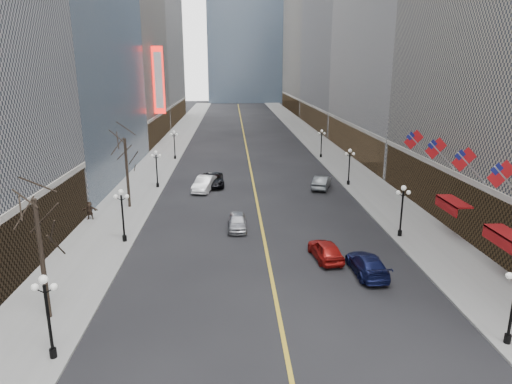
{
  "coord_description": "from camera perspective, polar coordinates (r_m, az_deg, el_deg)",
  "views": [
    {
      "loc": [
        -2.66,
        -6.5,
        14.27
      ],
      "look_at": [
        -1.42,
        16.7,
        7.92
      ],
      "focal_mm": 32.0,
      "sensor_mm": 36.0,
      "label": 1
    }
  ],
  "objects": [
    {
      "name": "tree_west_far",
      "position": [
        48.42,
        -16.01,
        5.15
      ],
      "size": [
        3.6,
        3.6,
        7.92
      ],
      "color": "#2D231C",
      "rests_on": "sidewalk_west"
    },
    {
      "name": "streetlamp_west_1",
      "position": [
        39.31,
        -16.37,
        -2.16
      ],
      "size": [
        1.26,
        0.44,
        4.52
      ],
      "color": "black",
      "rests_on": "sidewalk_west"
    },
    {
      "name": "car_sb_far",
      "position": [
        56.0,
        8.21,
        1.22
      ],
      "size": [
        3.24,
        5.15,
        1.6
      ],
      "primitive_type": "imported",
      "rotation": [
        0.0,
        0.0,
        2.8
      ],
      "color": "#4D5255",
      "rests_on": "ground"
    },
    {
      "name": "sidewalk_east",
      "position": [
        79.57,
        9.12,
        4.82
      ],
      "size": [
        6.0,
        230.0,
        0.15
      ],
      "primitive_type": "cube",
      "color": "gray",
      "rests_on": "ground"
    },
    {
      "name": "tree_west_near",
      "position": [
        27.97,
        -25.74,
        -2.96
      ],
      "size": [
        3.6,
        3.6,
        7.92
      ],
      "color": "#2D231C",
      "rests_on": "sidewalk_west"
    },
    {
      "name": "ped_west_far",
      "position": [
        46.61,
        -20.07,
        -2.17
      ],
      "size": [
        1.64,
        0.51,
        1.75
      ],
      "primitive_type": "imported",
      "rotation": [
        0.0,
        0.0,
        0.03
      ],
      "color": "#32251B",
      "rests_on": "sidewalk_west"
    },
    {
      "name": "bldg_east_c",
      "position": [
        117.53,
        13.86,
        19.72
      ],
      "size": [
        26.6,
        40.6,
        48.8
      ],
      "color": "gray",
      "rests_on": "ground"
    },
    {
      "name": "flag_2",
      "position": [
        34.41,
        28.53,
        1.7
      ],
      "size": [
        2.87,
        0.12,
        2.87
      ],
      "color": "#B2B2B7",
      "rests_on": "ground"
    },
    {
      "name": "car_sb_near",
      "position": [
        33.82,
        13.74,
        -8.76
      ],
      "size": [
        2.27,
        5.19,
        1.48
      ],
      "primitive_type": "imported",
      "rotation": [
        0.0,
        0.0,
        3.18
      ],
      "color": "#121743",
      "rests_on": "ground"
    },
    {
      "name": "car_nb_far",
      "position": [
        56.95,
        -5.38,
        1.53
      ],
      "size": [
        2.91,
        5.8,
        1.57
      ],
      "primitive_type": "imported",
      "rotation": [
        0.0,
        0.0,
        0.05
      ],
      "color": "black",
      "rests_on": "ground"
    },
    {
      "name": "lane_line",
      "position": [
        87.71,
        -1.28,
        5.93
      ],
      "size": [
        0.25,
        200.0,
        0.02
      ],
      "primitive_type": "cube",
      "color": "gold",
      "rests_on": "ground"
    },
    {
      "name": "streetlamp_west_0",
      "position": [
        25.16,
        -24.65,
        -13.08
      ],
      "size": [
        1.26,
        0.44,
        4.52
      ],
      "color": "black",
      "rests_on": "sidewalk_west"
    },
    {
      "name": "car_nb_near",
      "position": [
        41.6,
        -2.34,
        -3.72
      ],
      "size": [
        1.72,
        4.27,
        1.46
      ],
      "primitive_type": "imported",
      "rotation": [
        0.0,
        0.0,
        -0.0
      ],
      "color": "#A6A7AE",
      "rests_on": "ground"
    },
    {
      "name": "theatre_marquee",
      "position": [
        87.53,
        -12.07,
        13.48
      ],
      "size": [
        2.0,
        0.55,
        12.0
      ],
      "color": "red",
      "rests_on": "ground"
    },
    {
      "name": "bldg_west_c",
      "position": [
        97.99,
        -20.55,
        20.79
      ],
      "size": [
        26.6,
        30.6,
        50.8
      ],
      "color": "gray",
      "rests_on": "ground"
    },
    {
      "name": "streetlamp_east_3",
      "position": [
        74.8,
        8.18,
        6.4
      ],
      "size": [
        1.26,
        0.44,
        4.52
      ],
      "color": "black",
      "rests_on": "sidewalk_east"
    },
    {
      "name": "car_sb_mid",
      "position": [
        35.64,
        8.69,
        -7.16
      ],
      "size": [
        2.39,
        4.69,
        1.53
      ],
      "primitive_type": "imported",
      "rotation": [
        0.0,
        0.0,
        3.28
      ],
      "color": "#9E1411",
      "rests_on": "ground"
    },
    {
      "name": "awning_c",
      "position": [
        42.54,
        23.26,
        -1.24
      ],
      "size": [
        1.4,
        4.0,
        0.93
      ],
      "color": "maroon",
      "rests_on": "ground"
    },
    {
      "name": "streetlamp_west_3",
      "position": [
        73.95,
        -10.17,
        6.21
      ],
      "size": [
        1.26,
        0.44,
        4.52
      ],
      "color": "black",
      "rests_on": "sidewalk_west"
    },
    {
      "name": "car_nb_mid",
      "position": [
        54.8,
        -6.47,
        1.03
      ],
      "size": [
        2.93,
        5.5,
        1.72
      ],
      "primitive_type": "imported",
      "rotation": [
        0.0,
        0.0,
        -0.22
      ],
      "color": "silver",
      "rests_on": "ground"
    },
    {
      "name": "streetlamp_east_2",
      "position": [
        57.52,
        11.59,
        3.58
      ],
      "size": [
        1.26,
        0.44,
        4.52
      ],
      "color": "black",
      "rests_on": "sidewalk_east"
    },
    {
      "name": "awning_b",
      "position": [
        35.91,
        28.77,
        -4.83
      ],
      "size": [
        1.4,
        4.0,
        0.93
      ],
      "color": "maroon",
      "rests_on": "ground"
    },
    {
      "name": "bldg_east_d",
      "position": [
        159.77,
        9.37,
        21.18
      ],
      "size": [
        26.6,
        46.6,
        62.8
      ],
      "color": "gray",
      "rests_on": "ground"
    },
    {
      "name": "streetlamp_west_2",
      "position": [
        56.42,
        -12.33,
        3.31
      ],
      "size": [
        1.26,
        0.44,
        4.52
      ],
      "color": "black",
      "rests_on": "sidewalk_west"
    },
    {
      "name": "flag_5",
      "position": [
        47.58,
        19.29,
        6.0
      ],
      "size": [
        2.87,
        0.12,
        2.87
      ],
      "color": "#B2B2B7",
      "rests_on": "ground"
    },
    {
      "name": "streetlamp_east_1",
      "position": [
        40.87,
        17.81,
        -1.61
      ],
      "size": [
        1.26,
        0.44,
        4.52
      ],
      "color": "black",
      "rests_on": "sidewalk_east"
    },
    {
      "name": "sidewalk_west",
      "position": [
        78.63,
        -11.33,
        4.6
      ],
      "size": [
        6.0,
        230.0,
        0.15
      ],
      "primitive_type": "cube",
      "color": "gray",
      "rests_on": "ground"
    },
    {
      "name": "flag_3",
      "position": [
        38.65,
        24.77,
        3.47
      ],
      "size": [
        2.87,
        0.12,
        2.87
      ],
      "color": "#B2B2B7",
      "rests_on": "ground"
    },
    {
      "name": "flag_4",
      "position": [
        43.06,
        21.75,
        4.87
      ],
      "size": [
        2.87,
        0.12,
        2.87
      ],
      "color": "#B2B2B7",
      "rests_on": "ground"
    }
  ]
}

